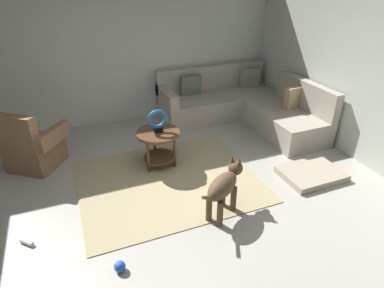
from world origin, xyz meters
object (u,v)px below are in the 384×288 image
side_table (159,140)px  dog_bed_mat (311,173)px  sectional_couch (242,106)px  torus_sculpture (158,120)px  dog_toy_ball (120,266)px  dog_toy_rope (27,242)px  dog (224,186)px  armchair (31,147)px

side_table → dog_bed_mat: size_ratio=0.75×
sectional_couch → torus_sculpture: sectional_couch is taller
dog_toy_ball → dog_toy_rope: 1.07m
dog_toy_ball → dog_toy_rope: size_ratio=0.72×
side_table → dog: size_ratio=0.82×
dog → dog_toy_ball: bearing=-107.6°
dog → torus_sculpture: bearing=162.8°
sectional_couch → torus_sculpture: bearing=-153.6°
armchair → dog_toy_ball: (0.76, -2.25, -0.27)m
side_table → dog_toy_ball: bearing=-118.6°
dog_toy_rope → side_table: bearing=28.6°
sectional_couch → side_table: 2.05m
sectional_couch → dog: sectional_couch is taller
sectional_couch → dog: 2.60m
sectional_couch → dog_toy_ball: size_ratio=20.71×
torus_sculpture → dog: bearing=-73.1°
torus_sculpture → armchair: bearing=159.0°
armchair → dog_toy_ball: size_ratio=9.20×
side_table → dog_toy_rope: size_ratio=3.96×
side_table → dog_toy_ball: 1.88m
armchair → torus_sculpture: bearing=14.6°
dog → dog_bed_mat: bearing=64.6°
torus_sculpture → dog_toy_ball: (-0.88, -1.62, -0.66)m
dog → dog_toy_rope: bearing=-132.6°
sectional_couch → side_table: (-1.83, -0.91, 0.12)m
sectional_couch → side_table: bearing=-153.6°
torus_sculpture → sectional_couch: bearing=26.4°
side_table → sectional_couch: bearing=26.4°
armchair → dog_bed_mat: 3.85m
sectional_couch → dog: size_ratio=3.08×
dog → sectional_couch: bearing=111.9°
dog_toy_ball → dog: bearing=16.5°
sectional_couch → dog_toy_ball: 3.72m
dog_bed_mat → dog: 1.50m
sectional_couch → armchair: size_ratio=2.25×
side_table → dog_bed_mat: 2.12m
side_table → dog_toy_rope: bearing=-151.4°
side_table → torus_sculpture: 0.29m
sectional_couch → dog_bed_mat: bearing=-90.4°
armchair → side_table: 1.76m
torus_sculpture → dog: (0.38, -1.24, -0.33)m
dog_toy_rope → dog: bearing=-8.6°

